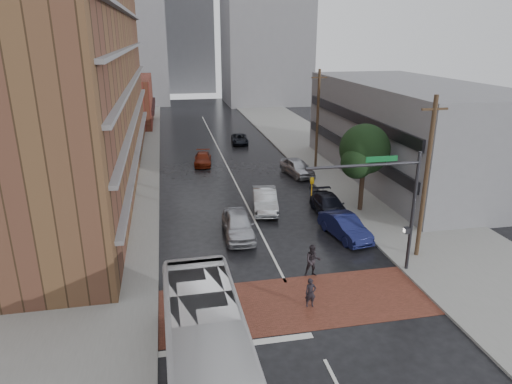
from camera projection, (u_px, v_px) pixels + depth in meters
name	position (u px, v px, depth m)	size (l,w,h in m)	color
ground	(298.00, 308.00, 23.19)	(160.00, 160.00, 0.00)	black
crosswalk	(296.00, 302.00, 23.65)	(14.00, 5.00, 0.02)	brown
sidewalk_west	(112.00, 177.00, 44.22)	(9.00, 90.00, 0.15)	gray
sidewalk_east	(337.00, 164.00, 48.44)	(9.00, 90.00, 0.15)	gray
apartment_block	(63.00, 24.00, 38.27)	(10.00, 44.00, 28.00)	brown
storefront_west	(125.00, 101.00, 69.88)	(8.00, 16.00, 7.00)	brown
building_east	(408.00, 131.00, 43.27)	(11.00, 26.00, 9.00)	slate
distant_tower_west	(117.00, 18.00, 87.65)	(18.00, 16.00, 32.00)	slate
distant_tower_east	(266.00, 7.00, 86.57)	(16.00, 14.00, 36.00)	slate
distant_tower_center	(187.00, 39.00, 107.28)	(12.00, 10.00, 24.00)	slate
street_tree	(364.00, 152.00, 34.35)	(4.20, 4.10, 6.90)	#332319
signal_mast	(391.00, 196.00, 25.02)	(6.50, 0.30, 7.20)	#2D2D33
utility_pole_near	(426.00, 178.00, 26.82)	(1.60, 0.26, 10.00)	#473321
utility_pole_far	(318.00, 119.00, 45.36)	(1.60, 0.26, 10.00)	#473321
transit_bus	(210.00, 370.00, 16.32)	(2.98, 12.75, 3.55)	silver
pedestrian_a	(310.00, 293.00, 23.06)	(0.57, 0.37, 1.56)	black
pedestrian_b	(313.00, 261.00, 25.96)	(0.93, 0.72, 1.91)	#262125
car_travel_a	(238.00, 225.00, 31.08)	(2.03, 5.04, 1.72)	#B3B4BB
car_travel_b	(265.00, 200.00, 35.79)	(1.80, 5.16, 1.70)	#AFB4B8
car_travel_c	(203.00, 159.00, 48.43)	(1.75, 4.29, 1.25)	maroon
suv_travel	(240.00, 139.00, 57.66)	(1.99, 4.31, 1.20)	black
car_parked_near	(345.00, 227.00, 30.96)	(1.66, 4.77, 1.57)	#131845
car_parked_mid	(329.00, 205.00, 35.02)	(2.05, 5.04, 1.46)	black
car_parked_far	(297.00, 167.00, 44.63)	(1.95, 4.85, 1.65)	#B7B8BF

